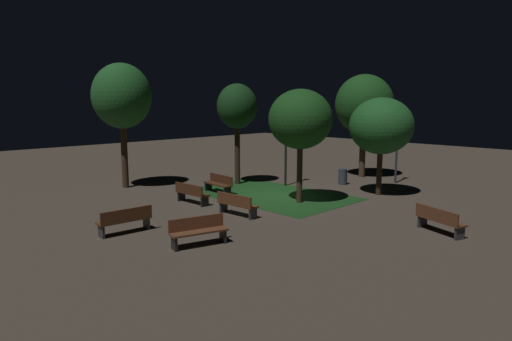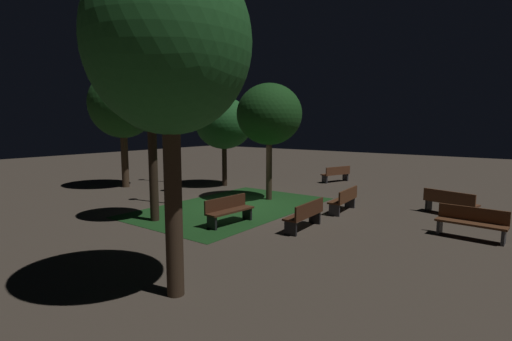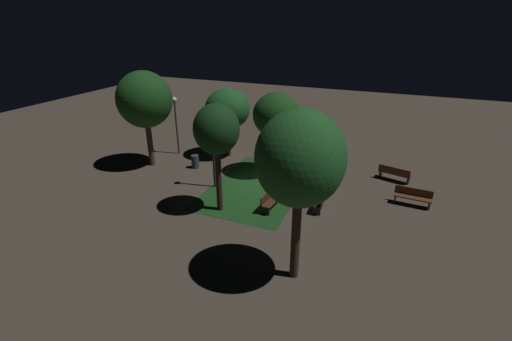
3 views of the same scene
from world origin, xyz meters
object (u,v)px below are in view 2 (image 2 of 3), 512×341
(tree_back_right, at_px, (169,45))
(lamp_post_plaza_west, at_px, (166,133))
(bench_lawn_edge, at_px, (471,222))
(tree_lawn_side, at_px, (122,105))
(bench_front_left, at_px, (229,209))
(bench_by_lamp, at_px, (450,202))
(tree_tall_center, at_px, (224,124))
(trash_bin, at_px, (172,183))
(lamp_post_near_wall, at_px, (173,126))
(tree_back_left, at_px, (151,98))
(bench_path_side, at_px, (306,214))
(bench_front_right, at_px, (345,199))
(tree_near_wall, at_px, (269,115))
(bench_back_row, at_px, (336,174))

(tree_back_right, distance_m, lamp_post_plaza_west, 14.49)
(bench_lawn_edge, distance_m, tree_lawn_side, 15.99)
(bench_front_left, relative_size, bench_by_lamp, 0.98)
(tree_tall_center, height_order, trash_bin, tree_tall_center)
(lamp_post_near_wall, relative_size, lamp_post_plaza_west, 1.17)
(bench_lawn_edge, bearing_deg, tree_back_right, 151.69)
(tree_back_left, bearing_deg, tree_tall_center, 23.05)
(bench_path_side, relative_size, bench_front_right, 1.00)
(bench_front_right, xyz_separation_m, lamp_post_near_wall, (-2.87, 6.06, 2.66))
(bench_path_side, relative_size, trash_bin, 2.17)
(bench_by_lamp, xyz_separation_m, tree_back_left, (-6.82, 7.80, 3.60))
(bench_by_lamp, xyz_separation_m, bench_lawn_edge, (-2.68, -1.00, 0.00))
(bench_front_left, height_order, trash_bin, bench_front_left)
(tree_back_left, bearing_deg, lamp_post_near_wall, 34.29)
(bench_path_side, relative_size, bench_lawn_edge, 0.99)
(bench_by_lamp, height_order, tree_back_left, tree_back_left)
(bench_front_right, height_order, tree_tall_center, tree_tall_center)
(bench_front_left, height_order, tree_near_wall, tree_near_wall)
(lamp_post_plaza_west, height_order, trash_bin, lamp_post_plaza_west)
(tree_back_right, height_order, lamp_post_near_wall, tree_back_right)
(bench_back_row, xyz_separation_m, bench_front_left, (-10.31, -0.99, 0.00))
(bench_back_row, distance_m, bench_front_left, 10.35)
(lamp_post_near_wall, bearing_deg, tree_back_right, -130.91)
(tree_near_wall, distance_m, tree_tall_center, 4.27)
(bench_lawn_edge, relative_size, tree_lawn_side, 0.31)
(bench_front_left, height_order, tree_back_left, tree_back_left)
(bench_front_right, relative_size, tree_near_wall, 0.37)
(bench_front_left, height_order, tree_lawn_side, tree_lawn_side)
(bench_by_lamp, distance_m, bench_lawn_edge, 2.87)
(lamp_post_plaza_west, bearing_deg, tree_tall_center, -74.20)
(bench_back_row, relative_size, tree_back_right, 0.29)
(bench_by_lamp, relative_size, tree_lawn_side, 0.31)
(bench_by_lamp, bearing_deg, bench_lawn_edge, -159.56)
(bench_back_row, relative_size, lamp_post_near_wall, 0.40)
(bench_back_row, bearing_deg, bench_front_left, -174.50)
(bench_path_side, relative_size, bench_front_left, 0.99)
(bench_front_right, distance_m, tree_near_wall, 4.73)
(bench_path_side, relative_size, lamp_post_plaza_west, 0.46)
(tree_tall_center, distance_m, lamp_post_plaza_west, 3.59)
(tree_lawn_side, bearing_deg, bench_path_side, -96.78)
(tree_lawn_side, bearing_deg, tree_tall_center, -48.96)
(bench_front_left, xyz_separation_m, lamp_post_plaza_west, (4.65, 8.58, 2.26))
(tree_lawn_side, distance_m, trash_bin, 4.77)
(bench_path_side, xyz_separation_m, lamp_post_plaza_west, (3.72, 10.90, 2.26))
(bench_front_right, relative_size, tree_lawn_side, 0.31)
(lamp_post_near_wall, height_order, trash_bin, lamp_post_near_wall)
(tree_back_right, bearing_deg, bench_front_right, 1.44)
(lamp_post_near_wall, distance_m, lamp_post_plaza_west, 6.10)
(tree_near_wall, distance_m, lamp_post_near_wall, 3.99)
(bench_front_right, height_order, trash_bin, bench_front_right)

